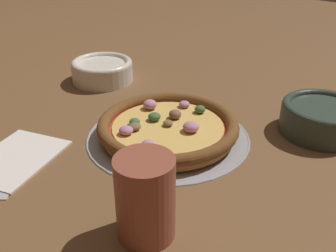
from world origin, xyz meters
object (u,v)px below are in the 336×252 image
(pizza, at_px, (168,127))
(napkin, at_px, (15,157))
(fork, at_px, (15,170))
(drinking_cup, at_px, (145,198))
(bowl_near, at_px, (322,117))
(bowl_far, at_px, (102,70))
(pizza_tray, at_px, (168,136))

(pizza, xyz_separation_m, napkin, (0.23, -0.16, -0.02))
(fork, bearing_deg, napkin, -165.14)
(drinking_cup, xyz_separation_m, napkin, (0.02, -0.30, -0.06))
(napkin, relative_size, fork, 1.39)
(bowl_near, bearing_deg, drinking_cup, -9.79)
(pizza, relative_size, drinking_cup, 2.27)
(pizza, height_order, bowl_far, bowl_far)
(pizza_tray, bearing_deg, fork, -26.38)
(bowl_far, bearing_deg, fork, 27.35)
(pizza, bearing_deg, bowl_far, -109.97)
(fork, bearing_deg, drinking_cup, 55.78)
(pizza, xyz_separation_m, drinking_cup, (0.22, 0.14, 0.04))
(bowl_far, height_order, napkin, bowl_far)
(pizza_tray, bearing_deg, bowl_near, 134.08)
(pizza_tray, relative_size, napkin, 1.58)
(bowl_far, relative_size, drinking_cup, 1.30)
(bowl_far, height_order, fork, bowl_far)
(bowl_far, bearing_deg, pizza_tray, 70.05)
(bowl_near, bearing_deg, napkin, -40.18)
(pizza, relative_size, napkin, 1.36)
(drinking_cup, relative_size, napkin, 0.60)
(drinking_cup, bearing_deg, bowl_far, -125.80)
(bowl_near, distance_m, drinking_cup, 0.43)
(pizza, bearing_deg, bowl_near, 133.99)
(pizza, xyz_separation_m, bowl_near, (-0.21, 0.22, 0.01))
(fork, bearing_deg, pizza, 111.75)
(pizza_tray, relative_size, fork, 2.21)
(bowl_near, relative_size, bowl_far, 1.03)
(pizza, height_order, napkin, pizza)
(pizza, relative_size, bowl_far, 1.75)
(pizza_tray, relative_size, drinking_cup, 2.65)
(bowl_far, distance_m, drinking_cup, 0.56)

